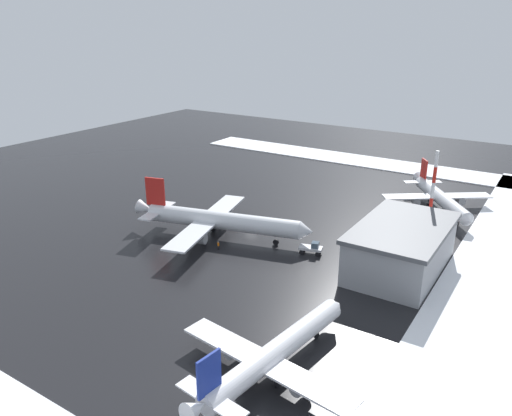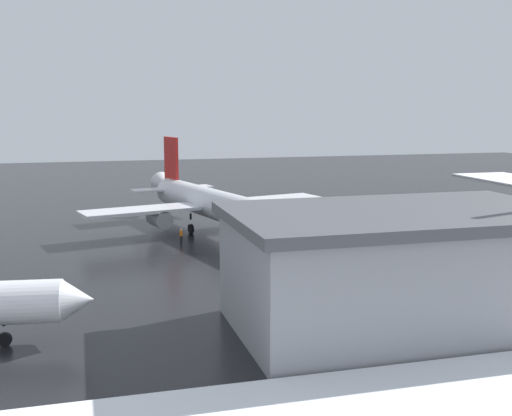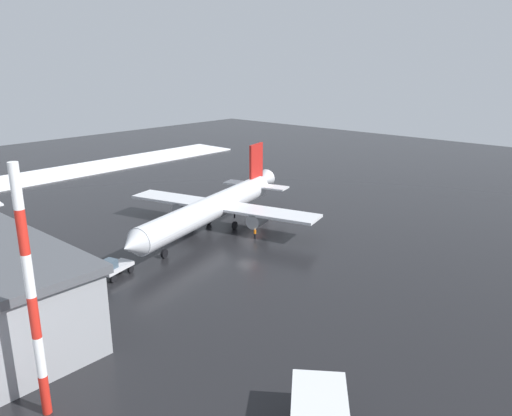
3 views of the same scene
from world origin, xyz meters
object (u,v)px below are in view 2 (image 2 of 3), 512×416
Objects in this scene: airplane_foreground_jet at (216,205)px; ground_crew_mid_apron at (268,223)px; cargo_hangar at (399,268)px; ground_crew_near_tug at (181,235)px; pushback_tug at (293,260)px.

airplane_foreground_jet reaches higher than ground_crew_mid_apron.
cargo_hangar is at bearing -5.01° from airplane_foreground_jet.
cargo_hangar reaches higher than ground_crew_mid_apron.
ground_crew_near_tug is at bearing 108.40° from cargo_hangar.
ground_crew_mid_apron is 38.80m from cargo_hangar.
airplane_foreground_jet reaches higher than pushback_tug.
ground_crew_near_tug is 35.39m from cargo_hangar.
pushback_tug reaches higher than ground_crew_mid_apron.
cargo_hangar is (6.00, -37.06, 0.54)m from airplane_foreground_jet.
cargo_hangar is (11.03, -33.45, 3.47)m from ground_crew_near_tug.
pushback_tug is (3.41, -20.33, -2.62)m from airplane_foreground_jet.
airplane_foreground_jet is at bearing -4.78° from ground_crew_near_tug.
pushback_tug is at bearing 98.95° from cargo_hangar.
ground_crew_mid_apron is at bearing 87.75° from airplane_foreground_jet.
ground_crew_mid_apron is at bearing 154.81° from pushback_tug.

